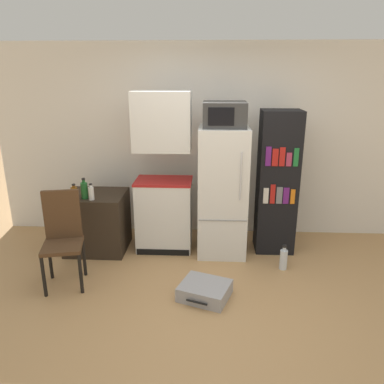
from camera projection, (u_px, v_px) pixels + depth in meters
The scene contains 13 objects.
ground_plane at pixel (213, 311), 3.62m from camera, with size 24.00×24.00×0.00m, color tan.
wall_back at pixel (229, 142), 5.11m from camera, with size 6.40×0.10×2.59m.
side_table at pixel (97, 222), 4.79m from camera, with size 0.75×0.64×0.75m.
kitchen_hutch at pixel (164, 180), 4.66m from camera, with size 0.71×0.48×2.00m.
refrigerator at pixel (223, 192), 4.61m from camera, with size 0.59×0.62×1.60m.
microwave at pixel (225, 114), 4.32m from camera, with size 0.50×0.45×0.29m.
bookshelf at pixel (277, 183), 4.64m from camera, with size 0.48×0.41×1.79m.
bottle_green_tall at pixel (84, 190), 4.48m from camera, with size 0.08×0.08×0.25m.
bottle_amber_beer at pixel (74, 193), 4.45m from camera, with size 0.08×0.08×0.19m.
bottle_milk_white at pixel (91, 193), 4.44m from camera, with size 0.07×0.07×0.20m.
chair at pixel (63, 231), 3.98m from camera, with size 0.48×0.48×1.02m.
suitcase_large_flat at pixel (205, 291), 3.83m from camera, with size 0.59×0.55×0.15m.
water_bottle_front at pixel (284, 259), 4.36m from camera, with size 0.09×0.09×0.30m.
Camera 1 is at (-0.04, -3.10, 2.21)m, focal length 35.00 mm.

